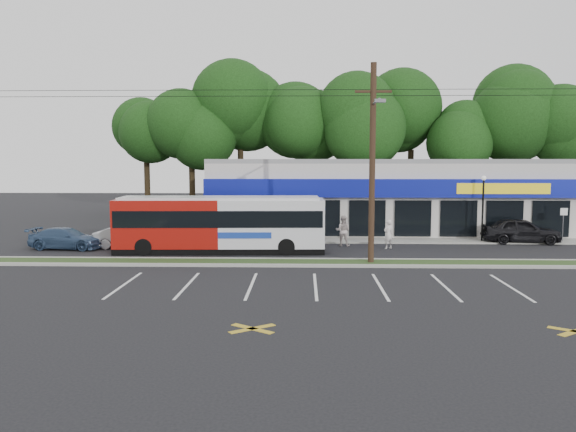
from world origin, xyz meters
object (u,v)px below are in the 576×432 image
(car_dark, at_px, (521,230))
(car_blue, at_px, (66,238))
(sign_post, at_px, (563,219))
(metrobus, at_px, (220,223))
(utility_pole, at_px, (369,157))
(car_silver, at_px, (130,237))
(pedestrian_a, at_px, (388,234))
(lamp_post, at_px, (483,201))
(pedestrian_b, at_px, (343,231))

(car_dark, bearing_deg, car_blue, 101.67)
(sign_post, bearing_deg, metrobus, -169.09)
(sign_post, bearing_deg, utility_pole, -149.85)
(sign_post, height_order, car_dark, sign_post)
(sign_post, xyz_separation_m, car_blue, (-30.42, -3.25, -0.92))
(utility_pole, distance_m, car_silver, 15.22)
(car_dark, height_order, pedestrian_a, pedestrian_a)
(lamp_post, bearing_deg, car_dark, -7.28)
(sign_post, xyz_separation_m, pedestrian_a, (-11.38, -2.57, -0.69))
(metrobus, bearing_deg, pedestrian_b, 17.21)
(sign_post, height_order, car_blue, sign_post)
(lamp_post, distance_m, car_blue, 25.74)
(utility_pole, bearing_deg, car_silver, 160.42)
(metrobus, distance_m, pedestrian_b, 7.62)
(sign_post, xyz_separation_m, pedestrian_b, (-14.00, -1.56, -0.62))
(car_silver, bearing_deg, pedestrian_a, -87.26)
(metrobus, distance_m, pedestrian_a, 9.92)
(utility_pole, xyz_separation_m, metrobus, (-7.98, 3.57, -3.73))
(utility_pole, relative_size, pedestrian_a, 28.99)
(lamp_post, bearing_deg, utility_pole, -136.05)
(car_silver, relative_size, car_blue, 0.94)
(metrobus, relative_size, car_dark, 2.51)
(car_dark, bearing_deg, sign_post, -83.25)
(pedestrian_a, bearing_deg, pedestrian_b, -50.83)
(lamp_post, xyz_separation_m, pedestrian_a, (-6.38, -2.80, -1.81))
(lamp_post, height_order, pedestrian_b, lamp_post)
(utility_pole, bearing_deg, metrobus, 155.88)
(car_silver, distance_m, pedestrian_b, 12.85)
(car_silver, height_order, pedestrian_a, pedestrian_a)
(utility_pole, height_order, car_silver, utility_pole)
(sign_post, bearing_deg, pedestrian_b, -173.65)
(sign_post, height_order, metrobus, metrobus)
(lamp_post, relative_size, pedestrian_a, 2.46)
(lamp_post, bearing_deg, car_blue, -172.21)
(sign_post, xyz_separation_m, metrobus, (-21.15, -4.07, 0.13))
(pedestrian_a, height_order, pedestrian_b, pedestrian_b)
(car_silver, bearing_deg, car_dark, -81.66)
(lamp_post, xyz_separation_m, pedestrian_b, (-9.00, -1.78, -1.74))
(utility_pole, height_order, pedestrian_b, utility_pole)
(lamp_post, bearing_deg, pedestrian_b, -168.79)
(lamp_post, xyz_separation_m, metrobus, (-16.15, -4.30, -0.99))
(car_silver, xyz_separation_m, pedestrian_b, (12.79, 1.24, 0.26))
(metrobus, height_order, car_blue, metrobus)
(car_silver, height_order, pedestrian_b, pedestrian_b)
(car_blue, height_order, pedestrian_a, pedestrian_a)
(lamp_post, relative_size, metrobus, 0.36)
(sign_post, bearing_deg, lamp_post, 177.42)
(sign_post, height_order, car_silver, sign_post)
(metrobus, bearing_deg, car_silver, 165.11)
(lamp_post, distance_m, pedestrian_a, 7.20)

